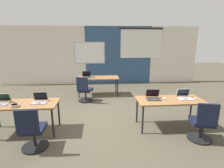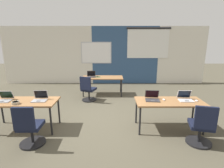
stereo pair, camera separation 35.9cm
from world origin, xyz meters
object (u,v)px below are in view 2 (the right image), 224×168
Objects in this scene: desk_near_left at (22,103)px; desk_far_center at (102,79)px; mouse_near_right_inner at (163,100)px; chair_near_right_end at (200,128)px; laptop_near_left_end at (3,99)px; chair_far_left at (87,91)px; mouse_far_left at (97,76)px; chair_near_left_inner at (29,129)px; mouse_near_right_end at (196,100)px; laptop_near_right_end at (184,98)px; laptop_far_left at (91,76)px; desk_near_right at (169,103)px; snack_bowl at (14,103)px; laptop_near_right_inner at (151,98)px; laptop_near_left_inner at (39,98)px.

desk_far_center is at bearing 57.99° from desk_near_left.
desk_far_center is 15.60× the size of mouse_near_right_inner.
mouse_near_right_inner reaches higher than desk_far_center.
desk_near_left is at bearing -122.01° from desk_far_center.
laptop_near_left_end is at bearing 4.07° from chair_near_right_end.
chair_far_left is 3.82m from chair_near_right_end.
mouse_far_left is 3.32m from mouse_near_right_inner.
chair_near_left_inner reaches higher than mouse_near_right_end.
desk_far_center is 4.72× the size of laptop_near_right_end.
chair_far_left is 8.97× the size of mouse_near_right_inner.
chair_near_right_end is at bearing 153.81° from chair_far_left.
desk_near_left is 15.73× the size of mouse_near_right_end.
laptop_far_left is 1.07× the size of laptop_near_left_end.
laptop_near_right_end reaches higher than desk_near_right.
chair_near_right_end is (0.45, -0.70, -0.28)m from desk_near_right.
laptop_near_left_end reaches higher than chair_near_left_inner.
desk_near_left is 1.74× the size of chair_near_right_end.
laptop_far_left is 3.32m from snack_bowl.
laptop_near_left_end is (-3.55, -0.06, -0.00)m from laptop_near_right_inner.
laptop_near_left_end is (-3.83, -0.03, 0.03)m from mouse_near_right_inner.
laptop_near_left_inner is 2.71m from laptop_near_right_inner.
desk_near_right is 15.13× the size of mouse_far_left.
mouse_far_left is (1.55, 2.82, 0.08)m from desk_near_left.
mouse_far_left is 0.31× the size of laptop_near_left_end.
chair_near_left_inner is 2.71× the size of laptop_near_right_end.
chair_near_left_inner reaches higher than desk_near_left.
mouse_near_right_end is (2.82, -2.85, -0.03)m from laptop_far_left.
mouse_near_right_inner is (3.38, 0.05, 0.08)m from desk_near_left.
chair_near_left_inner is at bearing -165.34° from laptop_near_right_end.
desk_near_left is at bearing -173.26° from laptop_near_right_inner.
laptop_near_left_inner is at bearing -86.42° from chair_near_left_inner.
mouse_near_right_inner is at bearing 4.29° from snack_bowl.
desk_near_left is at bearing -177.37° from laptop_near_right_end.
desk_near_right is at bearing -21.85° from mouse_near_right_inner.
laptop_near_right_inner is at bearing 152.48° from chair_far_left.
laptop_near_right_end is 0.37× the size of chair_near_right_end.
desk_near_right is 15.60× the size of mouse_near_right_inner.
laptop_far_left is 3.54× the size of mouse_near_right_end.
laptop_far_left is 3.28m from laptop_near_right_inner.
laptop_near_right_inner is (1.80, -2.75, -0.00)m from laptop_far_left.
laptop_near_right_inner is (2.71, 0.03, -0.00)m from laptop_near_left_inner.
laptop_far_left is 2.03× the size of snack_bowl.
laptop_far_left is 0.39× the size of chair_near_left_inner.
laptop_near_right_end reaches higher than snack_bowl.
laptop_near_right_end reaches higher than mouse_far_left.
laptop_near_left_inner reaches higher than desk_near_left.
desk_near_left is at bearing 74.14° from snack_bowl.
desk_near_right is 3.57m from snack_bowl.
snack_bowl is (-1.81, -3.01, 0.10)m from desk_far_center.
laptop_far_left is 4.01m from mouse_near_right_end.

